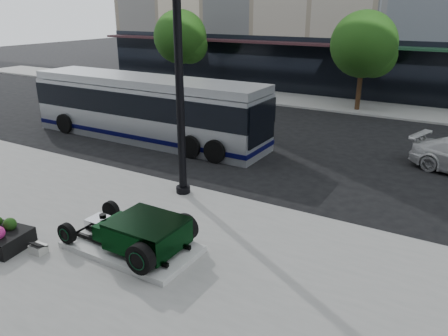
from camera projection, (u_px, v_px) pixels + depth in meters
The scene contains 8 objects.
ground at pixel (239, 175), 16.41m from camera, with size 120.00×120.00×0.00m, color black.
sidewalk_far at pixel (345, 105), 27.70m from camera, with size 70.00×4.00×0.12m, color gray.
street_trees at pixel (366, 47), 25.12m from camera, with size 29.80×3.80×5.70m.
display_plinth at pixel (132, 247), 11.14m from camera, with size 3.40×1.80×0.15m, color silver.
hot_rod at pixel (141, 232), 10.81m from camera, with size 3.22×2.00×0.81m.
info_plaque at pixel (38, 248), 10.96m from camera, with size 0.41×0.31×0.31m.
lamppost at pixel (179, 73), 13.22m from camera, with size 0.47×0.47×8.52m.
transit_bus at pixel (146, 108), 20.45m from camera, with size 12.12×2.88×2.92m.
Camera 1 is at (7.28, -13.47, 5.95)m, focal length 35.00 mm.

